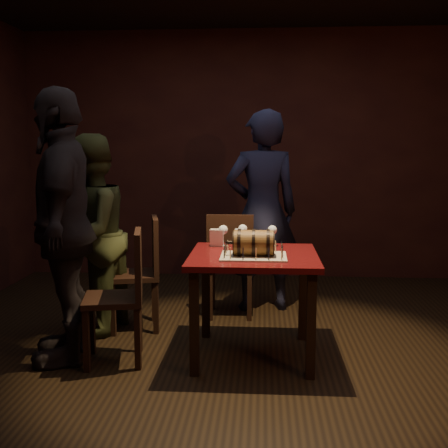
% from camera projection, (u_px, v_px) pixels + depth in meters
% --- Properties ---
extents(room_shell, '(5.04, 5.04, 2.80)m').
position_uv_depth(room_shell, '(230.00, 162.00, 3.93)').
color(room_shell, black).
rests_on(room_shell, ground).
extents(pub_table, '(0.90, 0.90, 0.75)m').
position_uv_depth(pub_table, '(254.00, 269.00, 3.99)').
color(pub_table, '#460B0E').
rests_on(pub_table, ground).
extents(cake_board, '(0.45, 0.35, 0.01)m').
position_uv_depth(cake_board, '(254.00, 256.00, 3.86)').
color(cake_board, '#AB9D8A').
rests_on(cake_board, pub_table).
extents(barrel_cake, '(0.33, 0.19, 0.19)m').
position_uv_depth(barrel_cake, '(254.00, 243.00, 3.84)').
color(barrel_cake, brown).
rests_on(barrel_cake, cake_board).
extents(birthday_candles, '(0.40, 0.30, 0.09)m').
position_uv_depth(birthday_candles, '(254.00, 250.00, 3.85)').
color(birthday_candles, '#DFC585').
rests_on(birthday_candles, cake_board).
extents(wine_glass_left, '(0.07, 0.07, 0.16)m').
position_uv_depth(wine_glass_left, '(223.00, 231.00, 4.27)').
color(wine_glass_left, silver).
rests_on(wine_glass_left, pub_table).
extents(wine_glass_mid, '(0.07, 0.07, 0.16)m').
position_uv_depth(wine_glass_mid, '(243.00, 230.00, 4.31)').
color(wine_glass_mid, silver).
rests_on(wine_glass_mid, pub_table).
extents(wine_glass_right, '(0.07, 0.07, 0.16)m').
position_uv_depth(wine_glass_right, '(272.00, 231.00, 4.26)').
color(wine_glass_right, silver).
rests_on(wine_glass_right, pub_table).
extents(pint_of_ale, '(0.07, 0.07, 0.15)m').
position_uv_depth(pint_of_ale, '(239.00, 239.00, 4.15)').
color(pint_of_ale, silver).
rests_on(pint_of_ale, pub_table).
extents(menu_card, '(0.10, 0.05, 0.13)m').
position_uv_depth(menu_card, '(216.00, 238.00, 4.26)').
color(menu_card, white).
rests_on(menu_card, pub_table).
extents(chair_back, '(0.41, 0.41, 0.93)m').
position_uv_depth(chair_back, '(230.00, 260.00, 4.91)').
color(chair_back, black).
rests_on(chair_back, ground).
extents(chair_left_rear, '(0.48, 0.48, 0.93)m').
position_uv_depth(chair_left_rear, '(144.00, 266.00, 4.62)').
color(chair_left_rear, black).
rests_on(chair_left_rear, ground).
extents(chair_left_front, '(0.47, 0.47, 0.93)m').
position_uv_depth(chair_left_front, '(124.00, 289.00, 3.90)').
color(chair_left_front, black).
rests_on(chair_left_front, ground).
extents(person_back, '(0.74, 0.57, 1.83)m').
position_uv_depth(person_back, '(262.00, 211.00, 5.12)').
color(person_back, '#181931').
rests_on(person_back, ground).
extents(person_left_rear, '(0.75, 0.88, 1.61)m').
position_uv_depth(person_left_rear, '(89.00, 235.00, 4.46)').
color(person_left_rear, '#393F1F').
rests_on(person_left_rear, ground).
extents(person_left_front, '(0.71, 1.20, 1.91)m').
position_uv_depth(person_left_front, '(63.00, 227.00, 3.89)').
color(person_left_front, black).
rests_on(person_left_front, ground).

